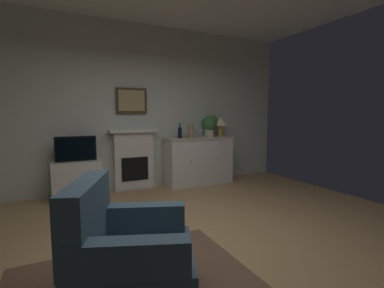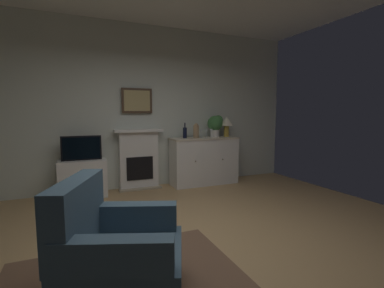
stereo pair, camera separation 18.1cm
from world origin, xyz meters
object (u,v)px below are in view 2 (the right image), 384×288
wine_glass_center (206,131)px  tv_set (81,148)px  potted_plant_small (216,124)px  fireplace_unit (139,159)px  armchair (116,253)px  wine_bottle (185,132)px  vase_decorative (196,131)px  table_lamp (227,123)px  wine_glass_left (201,131)px  wine_glass_right (211,131)px  framed_picture (137,101)px  sideboard_cabinet (204,161)px  tv_cabinet (83,178)px

wine_glass_center → tv_set: bearing=-179.8°
potted_plant_small → fireplace_unit: bearing=175.0°
potted_plant_small → armchair: 3.85m
wine_bottle → vase_decorative: 0.22m
wine_bottle → vase_decorative: size_ratio=1.03×
table_lamp → wine_glass_center: bearing=-179.9°
wine_glass_left → potted_plant_small: potted_plant_small is taller
vase_decorative → wine_glass_right: bearing=9.9°
vase_decorative → wine_glass_left: bearing=20.3°
table_lamp → wine_glass_right: table_lamp is taller
fireplace_unit → table_lamp: size_ratio=2.75×
fireplace_unit → vase_decorative: vase_decorative is taller
framed_picture → sideboard_cabinet: size_ratio=0.41×
armchair → wine_glass_right: bearing=52.4°
wine_glass_left → tv_set: 2.17m
vase_decorative → tv_set: size_ratio=0.45×
potted_plant_small → armchair: bearing=-128.7°
fireplace_unit → wine_glass_center: fireplace_unit is taller
fireplace_unit → armchair: (-0.83, -3.07, -0.17)m
wine_glass_center → wine_glass_right: same height
tv_cabinet → framed_picture: bearing=12.0°
wine_glass_left → wine_glass_right: same height
wine_glass_left → wine_glass_center: size_ratio=1.00×
wine_glass_right → potted_plant_small: bearing=16.6°
sideboard_cabinet → armchair: size_ratio=1.30×
wine_bottle → wine_glass_center: 0.44m
fireplace_unit → wine_glass_right: 1.50m
fireplace_unit → framed_picture: 1.07m
wine_glass_right → wine_glass_center: bearing=-173.8°
table_lamp → armchair: table_lamp is taller
sideboard_cabinet → wine_bottle: bearing=175.0°
fireplace_unit → tv_cabinet: (-0.98, -0.16, -0.24)m
wine_bottle → tv_set: (-1.84, -0.04, -0.21)m
framed_picture → potted_plant_small: (1.52, -0.18, -0.44)m
fireplace_unit → sideboard_cabinet: 1.27m
wine_glass_right → armchair: wine_glass_right is taller
table_lamp → tv_cabinet: 2.86m
wine_bottle → tv_set: bearing=-178.7°
vase_decorative → tv_cabinet: bearing=178.2°
wine_glass_center → sideboard_cabinet: bearing=178.9°
tv_set → wine_glass_right: bearing=0.5°
tv_set → potted_plant_small: (2.50, 0.05, 0.36)m
fireplace_unit → wine_glass_left: size_ratio=6.67×
framed_picture → wine_glass_left: (1.19, -0.22, -0.57)m
tv_set → sideboard_cabinet: bearing=0.2°
fireplace_unit → wine_glass_center: bearing=-7.8°
framed_picture → table_lamp: framed_picture is taller
tv_cabinet → armchair: bearing=-87.2°
sideboard_cabinet → tv_cabinet: size_ratio=1.78×
framed_picture → armchair: bearing=-105.0°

